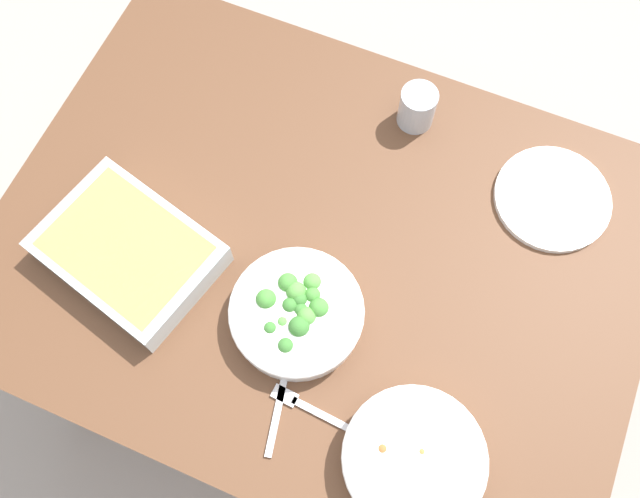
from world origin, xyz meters
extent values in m
plane|color=#9E9389|center=(0.00, 0.00, 0.00)|extent=(6.00, 6.00, 0.00)
cube|color=brown|center=(0.00, 0.00, 0.72)|extent=(1.20, 0.90, 0.04)
cylinder|color=brown|center=(-0.54, -0.39, 0.35)|extent=(0.06, 0.06, 0.70)
cylinder|color=brown|center=(-0.54, 0.39, 0.35)|extent=(0.06, 0.06, 0.70)
cylinder|color=brown|center=(0.54, 0.39, 0.35)|extent=(0.06, 0.06, 0.70)
cylinder|color=white|center=(0.28, -0.29, 0.77)|extent=(0.23, 0.23, 0.05)
torus|color=white|center=(0.28, -0.29, 0.79)|extent=(0.23, 0.23, 0.01)
cylinder|color=olive|center=(0.28, -0.29, 0.77)|extent=(0.19, 0.19, 0.03)
sphere|color=#C66633|center=(0.28, -0.29, 0.79)|extent=(0.02, 0.02, 0.02)
sphere|color=silver|center=(0.29, -0.30, 0.79)|extent=(0.02, 0.02, 0.02)
sphere|color=#C66633|center=(0.23, -0.29, 0.79)|extent=(0.02, 0.02, 0.02)
sphere|color=olive|center=(0.29, -0.27, 0.79)|extent=(0.02, 0.02, 0.02)
cylinder|color=white|center=(0.01, -0.14, 0.77)|extent=(0.23, 0.23, 0.05)
torus|color=white|center=(0.01, -0.14, 0.79)|extent=(0.23, 0.23, 0.01)
cylinder|color=#8CB272|center=(0.01, -0.14, 0.77)|extent=(0.19, 0.19, 0.02)
sphere|color=#569E42|center=(0.02, -0.08, 0.79)|extent=(0.03, 0.03, 0.03)
sphere|color=#3D7A33|center=(0.00, -0.13, 0.79)|extent=(0.03, 0.03, 0.03)
sphere|color=#3D7A33|center=(0.02, -0.13, 0.79)|extent=(0.03, 0.03, 0.03)
sphere|color=#478C38|center=(-0.04, -0.14, 0.79)|extent=(0.04, 0.04, 0.04)
sphere|color=#478C38|center=(0.03, -0.10, 0.79)|extent=(0.03, 0.03, 0.03)
sphere|color=#569E42|center=(0.00, -0.11, 0.79)|extent=(0.04, 0.04, 0.04)
sphere|color=#3D7A33|center=(0.03, -0.16, 0.79)|extent=(0.04, 0.04, 0.04)
sphere|color=#569E42|center=(0.00, -0.16, 0.78)|extent=(0.02, 0.02, 0.02)
sphere|color=#478C38|center=(0.05, -0.12, 0.79)|extent=(0.04, 0.04, 0.04)
sphere|color=#569E42|center=(0.03, -0.14, 0.79)|extent=(0.03, 0.03, 0.03)
sphere|color=#3D7A33|center=(0.01, -0.12, 0.79)|extent=(0.03, 0.03, 0.03)
sphere|color=#478C38|center=(-0.02, -0.10, 0.79)|extent=(0.04, 0.04, 0.04)
sphere|color=#3D7A33|center=(0.02, -0.20, 0.79)|extent=(0.03, 0.03, 0.03)
sphere|color=#3D7A33|center=(-0.01, -0.18, 0.78)|extent=(0.02, 0.02, 0.02)
cube|color=silver|center=(-0.31, -0.15, 0.77)|extent=(0.35, 0.29, 0.06)
cube|color=#DBAD56|center=(-0.31, -0.15, 0.78)|extent=(0.30, 0.25, 0.04)
cylinder|color=#B2BCC6|center=(0.07, 0.33, 0.78)|extent=(0.07, 0.07, 0.08)
cylinder|color=black|center=(0.07, 0.33, 0.77)|extent=(0.06, 0.06, 0.05)
cylinder|color=white|center=(0.37, 0.26, 0.75)|extent=(0.22, 0.22, 0.01)
cube|color=silver|center=(0.28, -0.29, 0.74)|extent=(0.02, 0.14, 0.01)
ellipsoid|color=silver|center=(0.29, -0.20, 0.75)|extent=(0.03, 0.04, 0.01)
cube|color=silver|center=(0.05, -0.31, 0.74)|extent=(0.04, 0.14, 0.01)
ellipsoid|color=silver|center=(0.03, -0.22, 0.75)|extent=(0.03, 0.04, 0.01)
cube|color=silver|center=(0.13, -0.28, 0.74)|extent=(0.14, 0.02, 0.01)
cube|color=silver|center=(0.05, -0.27, 0.74)|extent=(0.05, 0.03, 0.01)
camera|label=1|loc=(0.18, -0.43, 1.91)|focal=38.45mm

